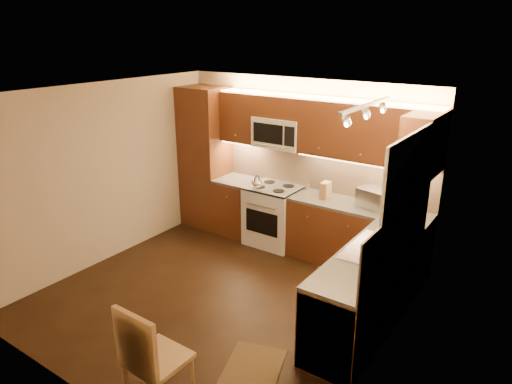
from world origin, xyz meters
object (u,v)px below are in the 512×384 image
Objects in this scene: microwave at (280,132)px; kettle at (257,182)px; dining_chair at (157,356)px; knife_block at (325,190)px; soap_bottle at (401,227)px; sink at (375,243)px; toaster_oven at (376,198)px; stove at (274,215)px.

microwave is 3.86× the size of kettle.
kettle reaches higher than dining_chair.
knife_block is 1.42× the size of soap_bottle.
kettle is 2.31m from soap_bottle.
dining_chair is (0.99, -3.51, -1.19)m from microwave.
sink is 4.37× the size of kettle.
toaster_oven reaches higher than kettle.
sink is (2.00, -1.12, 0.52)m from stove.
sink is at bearing -32.21° from microwave.
kettle reaches higher than soap_bottle.
soap_bottle is at bearing 79.72° from sink.
sink is at bearing -112.57° from soap_bottle.
microwave reaches higher than knife_block.
kettle is at bearing 110.91° from dining_chair.
sink is 0.58m from soap_bottle.
toaster_oven is 0.86m from soap_bottle.
knife_block is 1.41m from soap_bottle.
toaster_oven reaches higher than knife_block.
stove is 2.24m from soap_bottle.
knife_block is at bearing 142.69° from soap_bottle.
microwave is 1.09m from knife_block.
toaster_oven is at bearing -1.71° from microwave.
microwave is at bearing 60.59° from kettle.
microwave is at bearing 147.79° from sink.
sink is 2.37m from kettle.
dining_chair is at bearing -73.70° from stove.
knife_block reaches higher than kettle.
knife_block is (0.83, 0.04, 0.56)m from stove.
knife_block is (-0.71, -0.05, -0.01)m from toaster_oven.
dining_chair is at bearing -114.24° from sink.
soap_bottle is at bearing -10.44° from kettle.
microwave is 3.26× the size of knife_block.
stove is 1.07× the size of sink.
microwave is 0.80m from kettle.
stove is 1.00m from knife_block.
dining_chair is at bearing -86.20° from toaster_oven.
stove is at bearing 152.90° from soap_bottle.
toaster_oven is 0.41× the size of dining_chair.
knife_block is at bearing 2.71° from stove.
toaster_oven is at bearing 110.69° from sink.
microwave is (0.00, 0.14, 1.26)m from stove.
microwave is at bearing 149.52° from soap_bottle.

